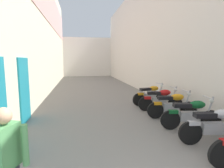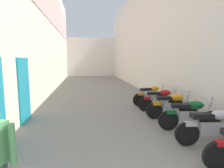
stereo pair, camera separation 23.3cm
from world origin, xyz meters
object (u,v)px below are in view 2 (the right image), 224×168
(motorcycle_sixth, at_px, (161,99))
(motorcycle_seventh, at_px, (151,95))
(umbrella_leaning, at_px, (4,133))
(motorcycle_third, at_px, (213,126))
(motorcycle_fourth, at_px, (190,114))
(motorcycle_fifth, at_px, (172,105))

(motorcycle_sixth, distance_m, motorcycle_seventh, 1.07)
(motorcycle_sixth, bearing_deg, umbrella_leaning, -145.75)
(motorcycle_third, bearing_deg, motorcycle_seventh, 90.00)
(motorcycle_fourth, height_order, umbrella_leaning, motorcycle_fourth)
(motorcycle_fourth, xyz_separation_m, motorcycle_seventh, (0.00, 3.17, 0.00))
(motorcycle_third, distance_m, motorcycle_sixth, 3.10)
(motorcycle_sixth, relative_size, motorcycle_seventh, 1.00)
(motorcycle_sixth, bearing_deg, motorcycle_fourth, -90.00)
(motorcycle_sixth, xyz_separation_m, umbrella_leaning, (-4.73, -3.22, 0.18))
(motorcycle_fourth, relative_size, umbrella_leaning, 1.90)
(motorcycle_seventh, height_order, umbrella_leaning, motorcycle_seventh)
(motorcycle_third, height_order, motorcycle_seventh, same)
(motorcycle_fourth, xyz_separation_m, motorcycle_sixth, (0.00, 2.10, 0.00))
(motorcycle_fourth, bearing_deg, umbrella_leaning, -166.70)
(motorcycle_fourth, distance_m, motorcycle_sixth, 2.10)
(motorcycle_fifth, height_order, motorcycle_seventh, same)
(motorcycle_seventh, distance_m, umbrella_leaning, 6.39)
(motorcycle_seventh, xyz_separation_m, umbrella_leaning, (-4.73, -4.29, 0.18))
(umbrella_leaning, bearing_deg, motorcycle_seventh, 42.21)
(motorcycle_third, distance_m, motorcycle_seventh, 4.17)
(motorcycle_seventh, bearing_deg, motorcycle_third, -90.00)
(motorcycle_sixth, distance_m, umbrella_leaning, 5.73)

